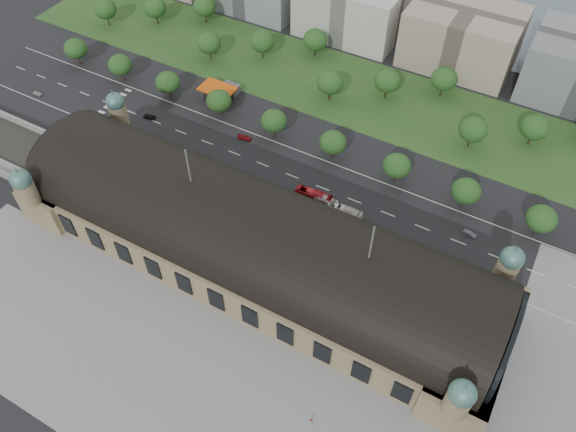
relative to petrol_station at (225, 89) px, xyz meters
The scene contains 44 objects.
ground 84.71m from the petrol_station, 50.45° to the right, with size 900.00×900.00×0.00m, color black.
station 84.98m from the petrol_station, 50.45° to the right, with size 150.00×48.40×44.30m.
plaza_south 126.63m from the petrol_station, 59.68° to the right, with size 190.00×48.00×0.12m, color gray.
road_slab 43.62m from the petrol_station, 38.82° to the right, with size 260.00×26.00×0.10m, color black.
grass_belt 47.86m from the petrol_station, 35.47° to the left, with size 300.00×45.00×0.10m, color #244C1E.
petrol_station is the anchor object (origin of this frame).
office_3 72.38m from the petrol_station, 70.56° to the left, with size 45.00×32.00×24.00m, color silver.
office_4 100.64m from the petrol_station, 42.50° to the left, with size 45.00×32.00×24.00m, color tan.
tree_row_0 67.38m from the petrol_station, 169.47° to the right, with size 9.60×9.60×11.52m.
tree_row_1 44.08m from the petrol_station, 163.73° to the right, with size 9.60×9.60×11.52m.
tree_row_2 22.32m from the petrol_station, 145.83° to the right, with size 9.60×9.60×11.52m.
tree_row_3 14.35m from the petrol_station, 64.33° to the right, with size 9.60×9.60×11.52m.
tree_row_4 32.64m from the petrol_station, 22.33° to the right, with size 9.60×9.60×11.52m.
tree_row_5 55.47m from the petrol_station, 12.84° to the right, with size 9.60×9.60×11.52m.
tree_row_6 78.99m from the petrol_station, ahead, with size 9.60×9.60×11.52m.
tree_row_7 102.74m from the petrol_station, ahead, with size 9.60×9.60×11.52m.
tree_row_8 126.58m from the petrol_station, ahead, with size 9.60×9.60×11.52m.
tree_belt_0 78.30m from the petrol_station, 166.89° to the left, with size 10.40×10.40×12.48m.
tree_belt_1 64.57m from the petrol_station, 152.50° to the left, with size 10.40×10.40×12.48m.
tree_belt_2 56.72m from the petrol_station, 132.40° to the left, with size 10.40×10.40×12.48m.
tree_belt_3 26.54m from the petrol_station, 137.15° to the left, with size 10.40×10.40×12.48m.
tree_belt_4 30.15m from the petrol_station, 90.18° to the left, with size 10.40×10.40×12.48m.
tree_belt_5 46.08m from the petrol_station, 65.62° to the left, with size 10.40×10.40×12.48m.
tree_belt_6 42.15m from the petrol_station, 25.05° to the left, with size 10.40×10.40×12.48m.
tree_belt_7 64.40m from the petrol_station, 27.57° to the left, with size 10.40×10.40×12.48m.
tree_belt_8 86.76m from the petrol_station, 28.79° to the left, with size 10.40×10.40×12.48m.
tree_belt_9 96.68m from the petrol_station, 10.57° to the left, with size 10.40×10.40×12.48m.
tree_belt_10 117.83m from the petrol_station, 14.62° to the left, with size 10.40×10.40×12.48m.
traffic_car_0 75.76m from the petrol_station, 150.79° to the right, with size 1.72×4.27×1.46m, color #BABABC.
traffic_car_2 31.88m from the petrol_station, 123.54° to the right, with size 2.29×4.97×1.38m, color black.
traffic_car_3 28.45m from the petrol_station, 41.91° to the right, with size 2.14×5.26×1.53m, color maroon.
traffic_car_4 69.98m from the petrol_station, 28.09° to the right, with size 1.72×4.27×1.46m, color #1B234E.
traffic_car_5 110.53m from the petrol_station, 11.98° to the right, with size 1.49×4.28×1.41m, color slate.
parked_car_0 40.35m from the petrol_station, 90.73° to the right, with size 1.53×4.40×1.45m, color black.
parked_car_1 49.44m from the petrol_station, 116.29° to the right, with size 2.57×5.58×1.55m, color maroon.
parked_car_2 43.76m from the petrol_station, 94.09° to the right, with size 2.30×5.66×1.64m, color #1B1B4B.
parked_car_3 41.70m from the petrol_station, 101.29° to the right, with size 1.84×4.57×1.56m, color slate.
parked_car_4 45.20m from the petrol_station, 69.78° to the right, with size 1.41×4.05×1.34m, color silver.
parked_car_5 51.24m from the petrol_station, 52.19° to the right, with size 2.18×4.72×1.31m, color gray.
parked_car_6 51.31m from the petrol_station, 59.77° to the right, with size 1.79×4.40×1.28m, color black.
bus_west 66.57m from the petrol_station, 30.00° to the right, with size 3.08×13.17×3.67m, color red.
bus_mid 68.85m from the petrol_station, 29.09° to the right, with size 2.86×12.21×3.40m, color silver.
bus_east 77.65m from the petrol_station, 26.38° to the right, with size 2.82×12.04×3.35m, color silver.
pedestrian_0 136.22m from the petrol_station, 47.64° to the right, with size 0.92×0.53×1.89m, color gray.
Camera 1 is at (58.30, -83.67, 139.58)m, focal length 35.00 mm.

